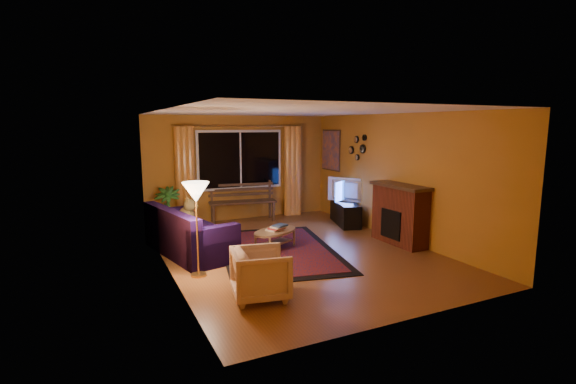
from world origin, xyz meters
name	(u,v)px	position (x,y,z in m)	size (l,w,h in m)	color
floor	(295,252)	(0.00, 0.00, -0.01)	(4.50, 6.00, 0.02)	brown
ceiling	(295,111)	(0.00, 0.00, 2.51)	(4.50, 6.00, 0.02)	white
wall_back	(240,168)	(0.00, 3.01, 1.25)	(4.50, 0.02, 2.50)	#BD7C29
wall_left	(164,192)	(-2.26, 0.00, 1.25)	(0.02, 6.00, 2.50)	#BD7C29
wall_right	(396,177)	(2.26, 0.00, 1.25)	(0.02, 6.00, 2.50)	#BD7C29
window	(240,160)	(0.00, 2.94, 1.45)	(2.00, 0.02, 1.30)	black
curtain_rod	(241,126)	(0.00, 2.90, 2.25)	(0.03, 0.03, 3.20)	#BF8C3F
curtain_left	(185,177)	(-1.35, 2.88, 1.12)	(0.36, 0.36, 2.24)	gold
curtain_right	(292,171)	(1.35, 2.88, 1.12)	(0.36, 0.36, 2.24)	gold
bench	(243,212)	(-0.05, 2.68, 0.24)	(1.57, 0.46, 0.47)	#402B1C
potted_plant	(168,210)	(-1.84, 2.38, 0.49)	(0.55, 0.55, 0.98)	#235B1E
sofa	(189,230)	(-1.75, 0.71, 0.42)	(0.88, 2.06, 0.84)	black
dog	(186,211)	(-1.70, 1.18, 0.68)	(0.36, 0.49, 0.54)	olive
armchair	(261,271)	(-1.33, -1.65, 0.37)	(0.71, 0.67, 0.73)	#D5AF94
floor_lamp	(197,230)	(-1.89, -0.49, 0.72)	(0.24, 0.24, 1.43)	#BF8C3F
rug	(277,250)	(-0.27, 0.18, 0.01)	(2.01, 3.17, 0.02)	maroon
coffee_table	(275,240)	(-0.27, 0.29, 0.18)	(0.98, 0.98, 0.36)	#9F7F58
tv_console	(345,213)	(2.00, 1.41, 0.26)	(0.41, 1.24, 0.52)	black
television	(346,190)	(2.00, 1.41, 0.79)	(0.96, 0.13, 0.55)	black
fireplace	(400,216)	(2.05, -0.40, 0.55)	(0.40, 1.20, 1.10)	maroon
mirror_cluster	(357,146)	(2.21, 1.30, 1.80)	(0.06, 0.60, 0.56)	black
painting	(331,150)	(2.22, 2.45, 1.65)	(0.04, 0.76, 0.96)	orange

